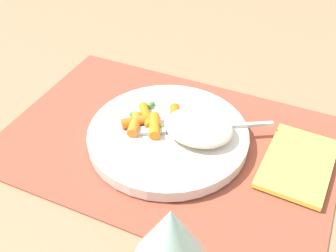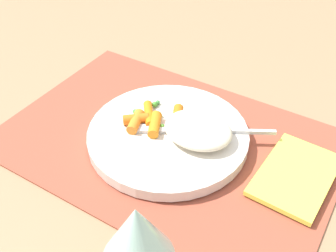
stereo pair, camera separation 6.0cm
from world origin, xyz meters
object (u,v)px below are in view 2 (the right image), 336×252
at_px(plate, 168,135).
at_px(carrot_portion, 151,119).
at_px(wine_glass, 137,237).
at_px(napkin, 296,175).
at_px(fork, 192,130).
at_px(rice_mound, 198,130).

xyz_separation_m(plate, carrot_portion, (0.03, -0.00, 0.02)).
bearing_deg(plate, carrot_portion, -3.24).
xyz_separation_m(wine_glass, napkin, (-0.09, -0.25, -0.09)).
distance_m(fork, wine_glass, 0.26).
bearing_deg(rice_mound, plate, 14.45).
distance_m(plate, carrot_portion, 0.04).
relative_size(wine_glass, napkin, 1.02).
bearing_deg(rice_mound, napkin, -173.87).
relative_size(carrot_portion, wine_glass, 0.63).
xyz_separation_m(rice_mound, napkin, (-0.15, -0.02, -0.03)).
height_order(rice_mound, carrot_portion, rice_mound).
distance_m(rice_mound, wine_glass, 0.25).
bearing_deg(fork, napkin, -176.45).
distance_m(plate, wine_glass, 0.26).
relative_size(fork, wine_glass, 1.31).
height_order(plate, rice_mound, rice_mound).
height_order(plate, napkin, plate).
bearing_deg(wine_glass, fork, -73.30).
bearing_deg(carrot_portion, napkin, -173.51).
distance_m(carrot_portion, fork, 0.07).
height_order(rice_mound, wine_glass, wine_glass).
bearing_deg(carrot_portion, rice_mound, -172.82).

